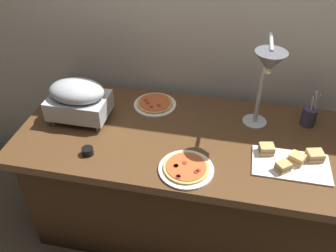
# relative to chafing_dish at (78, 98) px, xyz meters

# --- Properties ---
(ground_plane) EXTENTS (8.00, 8.00, 0.00)m
(ground_plane) POSITION_rel_chafing_dish_xyz_m (0.64, -0.03, -0.90)
(ground_plane) COLOR brown
(back_wall) EXTENTS (4.40, 0.04, 2.40)m
(back_wall) POSITION_rel_chafing_dish_xyz_m (0.64, 0.47, 0.30)
(back_wall) COLOR beige
(back_wall) RESTS_ON ground_plane
(buffet_table) EXTENTS (1.90, 0.84, 0.76)m
(buffet_table) POSITION_rel_chafing_dish_xyz_m (0.64, -0.03, -0.52)
(buffet_table) COLOR brown
(buffet_table) RESTS_ON ground_plane
(chafing_dish) EXTENTS (0.34, 0.24, 0.25)m
(chafing_dish) POSITION_rel_chafing_dish_xyz_m (0.00, 0.00, 0.00)
(chafing_dish) COLOR #B7BABF
(chafing_dish) RESTS_ON buffet_table
(heat_lamp) EXTENTS (0.15, 0.34, 0.56)m
(heat_lamp) POSITION_rel_chafing_dish_xyz_m (1.01, 0.01, 0.29)
(heat_lamp) COLOR #B7BABF
(heat_lamp) RESTS_ON buffet_table
(pizza_plate_front) EXTENTS (0.28, 0.28, 0.03)m
(pizza_plate_front) POSITION_rel_chafing_dish_xyz_m (0.68, -0.30, -0.13)
(pizza_plate_front) COLOR white
(pizza_plate_front) RESTS_ON buffet_table
(pizza_plate_center) EXTENTS (0.26, 0.26, 0.03)m
(pizza_plate_center) POSITION_rel_chafing_dish_xyz_m (0.40, 0.22, -0.13)
(pizza_plate_center) COLOR white
(pizza_plate_center) RESTS_ON buffet_table
(sandwich_platter) EXTENTS (0.39, 0.22, 0.06)m
(sandwich_platter) POSITION_rel_chafing_dish_xyz_m (1.20, -0.14, -0.12)
(sandwich_platter) COLOR white
(sandwich_platter) RESTS_ON buffet_table
(sauce_cup_near) EXTENTS (0.06, 0.06, 0.04)m
(sauce_cup_near) POSITION_rel_chafing_dish_xyz_m (0.16, -0.29, -0.12)
(sauce_cup_near) COLOR black
(sauce_cup_near) RESTS_ON buffet_table
(utensil_holder) EXTENTS (0.08, 0.08, 0.23)m
(utensil_holder) POSITION_rel_chafing_dish_xyz_m (1.31, 0.22, -0.09)
(utensil_holder) COLOR #383347
(utensil_holder) RESTS_ON buffet_table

